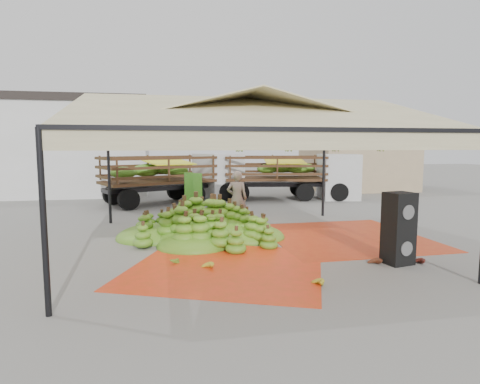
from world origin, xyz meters
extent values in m
plane|color=slate|center=(0.00, 0.00, 0.00)|extent=(90.00, 90.00, 0.00)
cylinder|color=black|center=(-4.00, -4.00, 1.50)|extent=(0.10, 0.10, 3.00)
cylinder|color=black|center=(-4.00, 4.00, 1.50)|extent=(0.10, 0.10, 3.00)
cylinder|color=black|center=(4.00, 4.00, 1.50)|extent=(0.10, 0.10, 3.00)
pyramid|color=beige|center=(0.00, 0.00, 3.50)|extent=(8.00, 8.00, 1.00)
cube|color=black|center=(0.00, 0.00, 3.00)|extent=(8.00, 8.00, 0.08)
cube|color=beige|center=(0.00, 0.00, 2.82)|extent=(8.00, 8.00, 0.36)
cube|color=silver|center=(-10.00, 14.00, 2.50)|extent=(14.00, 6.00, 5.00)
cube|color=black|center=(-10.00, 14.00, 5.20)|extent=(14.30, 6.30, 0.40)
cube|color=tan|center=(10.00, 13.00, 1.80)|extent=(6.00, 5.00, 3.60)
cube|color=navy|center=(10.00, 13.00, 3.85)|extent=(6.30, 5.30, 0.50)
cube|color=red|center=(-0.79, -1.97, 0.01)|extent=(5.36, 5.25, 0.01)
cube|color=#CA4013|center=(3.21, 0.36, 0.01)|extent=(4.57, 4.79, 0.01)
ellipsoid|color=#56831B|center=(-0.97, 1.00, 0.55)|extent=(6.11, 5.47, 1.11)
ellipsoid|color=gold|center=(0.72, -3.51, 0.10)|extent=(0.50, 0.43, 0.20)
ellipsoid|color=gold|center=(-1.26, -2.04, 0.10)|extent=(0.59, 0.57, 0.21)
ellipsoid|color=#5F1C15|center=(3.58, -2.58, 0.10)|extent=(0.49, 0.44, 0.19)
ellipsoid|color=#612E16|center=(2.57, -2.45, 0.10)|extent=(0.58, 0.55, 0.21)
ellipsoid|color=#407B19|center=(-1.96, -1.40, 0.09)|extent=(0.49, 0.47, 0.18)
ellipsoid|color=#3F7819|center=(0.06, 0.86, 2.62)|extent=(0.24, 0.24, 0.20)
ellipsoid|color=#3F7819|center=(1.56, 0.86, 2.62)|extent=(0.24, 0.24, 0.20)
ellipsoid|color=#3F7819|center=(3.06, 0.86, 2.62)|extent=(0.24, 0.24, 0.20)
ellipsoid|color=#3F7819|center=(4.56, 0.86, 2.62)|extent=(0.24, 0.24, 0.20)
cube|color=black|center=(3.15, -2.44, 0.42)|extent=(0.70, 0.64, 0.83)
cube|color=black|center=(3.15, -2.44, 1.25)|extent=(0.70, 0.64, 0.83)
imported|color=gray|center=(0.31, 2.63, 0.95)|extent=(0.76, 0.57, 1.90)
cube|color=#492618|center=(-2.36, 8.59, 1.07)|extent=(5.60, 4.25, 0.12)
cube|color=silver|center=(0.69, 9.99, 1.17)|extent=(2.60, 2.80, 2.34)
cylinder|color=black|center=(-3.59, 6.90, 0.46)|extent=(0.96, 0.66, 0.92)
cylinder|color=black|center=(-4.44, 8.75, 0.46)|extent=(0.96, 0.66, 0.92)
cylinder|color=black|center=(-0.64, 8.26, 0.46)|extent=(0.96, 0.66, 0.92)
cylinder|color=black|center=(-1.49, 10.11, 0.46)|extent=(0.96, 0.66, 0.92)
cylinder|color=black|center=(0.93, 8.98, 0.46)|extent=(0.96, 0.66, 0.92)
cylinder|color=black|center=(0.08, 10.83, 0.46)|extent=(0.96, 0.66, 0.92)
ellipsoid|color=#3E7718|center=(-2.36, 8.59, 1.58)|extent=(4.46, 3.36, 0.71)
cube|color=#F5F41B|center=(-1.89, 8.80, 1.98)|extent=(2.70, 2.69, 0.25)
cube|color=#4C2C19|center=(3.57, 9.38, 1.05)|extent=(5.34, 3.13, 0.12)
cube|color=silver|center=(6.84, 8.82, 1.15)|extent=(2.16, 2.48, 2.31)
cylinder|color=black|center=(1.62, 8.70, 0.45)|extent=(0.94, 0.45, 0.90)
cylinder|color=black|center=(1.96, 10.68, 0.45)|extent=(0.94, 0.45, 0.90)
cylinder|color=black|center=(4.79, 8.16, 0.45)|extent=(0.94, 0.45, 0.90)
cylinder|color=black|center=(5.13, 10.14, 0.45)|extent=(0.94, 0.45, 0.90)
cylinder|color=black|center=(6.47, 7.87, 0.45)|extent=(0.94, 0.45, 0.90)
cylinder|color=black|center=(6.81, 9.85, 0.45)|extent=(0.94, 0.45, 0.90)
ellipsoid|color=#42841B|center=(3.57, 9.38, 1.56)|extent=(4.26, 2.46, 0.70)
cube|color=yellow|center=(4.06, 9.30, 1.96)|extent=(2.32, 2.31, 0.25)
camera|label=1|loc=(-2.16, -10.64, 2.70)|focal=30.00mm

